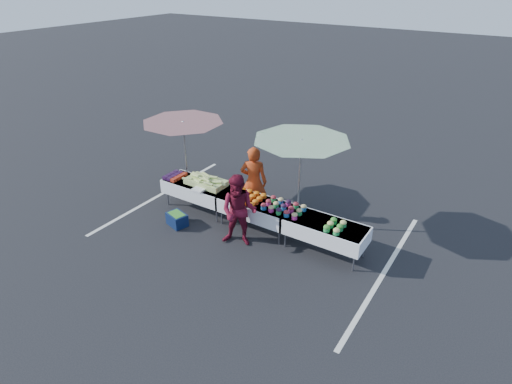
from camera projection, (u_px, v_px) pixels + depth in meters
The scene contains 17 objects.
ground at pixel (256, 228), 10.50m from camera, with size 80.00×80.00×0.00m, color black.
stripe_left at pixel (161, 195), 12.03m from camera, with size 0.10×5.00×0.00m, color silver.
stripe_right at pixel (384, 273), 8.96m from camera, with size 0.10×5.00×0.00m, color silver.
table_left at pixel (198, 189), 11.09m from camera, with size 1.86×0.81×0.75m.
table_center at pixel (256, 207), 10.22m from camera, with size 1.86×0.81×0.75m.
table_right at pixel (325, 230), 9.36m from camera, with size 1.86×0.81×0.75m.
berry_punnets at pixel (175, 176), 11.29m from camera, with size 0.40×0.54×0.08m.
corn_pile at pixel (206, 181), 10.88m from camera, with size 1.16×0.57×0.26m.
plastic_bags at pixel (199, 189), 10.63m from camera, with size 0.30×0.25×0.05m, color white.
carrot_bowls at pixel (247, 197), 10.23m from camera, with size 0.75×0.69×0.11m.
potato_cups at pixel (284, 207), 9.75m from camera, with size 0.94×0.58×0.16m.
bean_baskets at pixel (335, 226), 9.05m from camera, with size 0.36×0.50×0.15m.
vendor at pixel (254, 182), 10.68m from camera, with size 0.68×0.44×1.85m, color #AD3813.
customer at pixel (239, 211), 9.52m from camera, with size 0.84×0.65×1.72m, color maroon.
umbrella_left at pixel (183, 128), 11.07m from camera, with size 2.83×2.83×2.18m.
umbrella_right at pixel (301, 148), 9.62m from camera, with size 2.46×2.46×2.29m.
storage_bin at pixel (177, 219), 10.54m from camera, with size 0.57×0.48×0.32m.
Camera 1 is at (4.81, -7.46, 5.68)m, focal length 30.00 mm.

